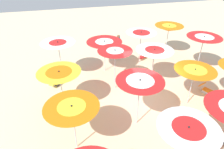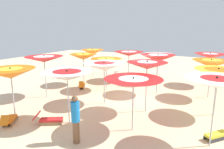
{
  "view_description": "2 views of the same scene",
  "coord_description": "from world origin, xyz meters",
  "views": [
    {
      "loc": [
        -8.19,
        4.03,
        7.19
      ],
      "look_at": [
        1.26,
        1.75,
        1.08
      ],
      "focal_mm": 32.74,
      "sensor_mm": 36.0,
      "label": 1
    },
    {
      "loc": [
        10.7,
        4.52,
        3.99
      ],
      "look_at": [
        0.81,
        -0.64,
        1.5
      ],
      "focal_mm": 33.28,
      "sensor_mm": 36.0,
      "label": 2
    }
  ],
  "objects": [
    {
      "name": "ground",
      "position": [
        0.0,
        0.0,
        -0.02
      ],
      "size": [
        41.28,
        41.28,
        0.04
      ],
      "primitive_type": "cube",
      "color": "beige"
    },
    {
      "name": "beach_umbrella_0",
      "position": [
        4.95,
        -3.45,
        2.08
      ],
      "size": [
        2.1,
        2.1,
        2.35
      ],
      "color": "#B2B2B7",
      "rests_on": "ground"
    },
    {
      "name": "beach_umbrella_1",
      "position": [
        4.16,
        -0.99,
        2.07
      ],
      "size": [
        2.09,
        2.09,
        2.33
      ],
      "color": "#B2B2B7",
      "rests_on": "ground"
    },
    {
      "name": "beach_umbrella_2",
      "position": [
        3.54,
        1.7,
        1.98
      ],
      "size": [
        2.26,
        2.26,
        2.19
      ],
      "color": "#B2B2B7",
      "rests_on": "ground"
    },
    {
      "name": "beach_umbrella_3",
      "position": [
        3.37,
        4.52,
        2.26
      ],
      "size": [
        2.05,
        2.05,
        2.48
      ],
      "color": "#B2B2B7",
      "rests_on": "ground"
    },
    {
      "name": "beach_umbrella_4",
      "position": [
        2.09,
        -4.36,
        2.27
      ],
      "size": [
        2.15,
        2.15,
        2.5
      ],
      "color": "#B2B2B7",
      "rests_on": "ground"
    },
    {
      "name": "beach_umbrella_5",
      "position": [
        1.44,
        -0.78,
        2.04
      ],
      "size": [
        2.15,
        2.15,
        2.31
      ],
      "color": "#B2B2B7",
      "rests_on": "ground"
    },
    {
      "name": "beach_umbrella_6",
      "position": [
        1.44,
        1.54,
        2.29
      ],
      "size": [
        1.91,
        1.91,
        2.52
      ],
      "color": "#B2B2B7",
      "rests_on": "ground"
    },
    {
      "name": "beach_umbrella_7",
      "position": [
        0.35,
        4.55,
        2.01
      ],
      "size": [
        2.1,
        2.1,
        2.26
      ],
      "color": "#B2B2B7",
      "rests_on": "ground"
    },
    {
      "name": "beach_umbrella_8",
      "position": [
        -1.26,
        -4.02,
        2.03
      ],
      "size": [
        1.91,
        1.91,
        2.29
      ],
      "color": "#B2B2B7",
      "rests_on": "ground"
    },
    {
      "name": "beach_umbrella_9",
      "position": [
        -0.84,
        -1.93,
        1.94
      ],
      "size": [
        2.03,
        2.03,
        2.16
      ],
      "color": "#B2B2B7",
      "rests_on": "ground"
    },
    {
      "name": "beach_umbrella_10",
      "position": [
        -1.59,
        1.23,
        2.25
      ],
      "size": [
        2.07,
        2.07,
        2.51
      ],
      "color": "#B2B2B7",
      "rests_on": "ground"
    },
    {
      "name": "beach_umbrella_11",
      "position": [
        -2.31,
        4.14,
        2.02
      ],
      "size": [
        2.09,
        2.09,
        2.29
      ],
      "color": "#B2B2B7",
      "rests_on": "ground"
    },
    {
      "name": "beach_umbrella_12",
      "position": [
        -3.87,
        -4.91,
        2.09
      ],
      "size": [
        1.92,
        1.92,
        2.33
      ],
      "color": "#B2B2B7",
      "rests_on": "ground"
    },
    {
      "name": "beach_umbrella_13",
      "position": [
        -3.83,
        -1.63,
        2.1
      ],
      "size": [
        2.23,
        2.23,
        2.33
      ],
      "color": "#B2B2B7",
      "rests_on": "ground"
    },
    {
      "name": "beach_umbrella_14",
      "position": [
        -4.21,
        0.5,
        2.05
      ],
      "size": [
        2.08,
        2.08,
        2.25
      ],
      "color": "#B2B2B7",
      "rests_on": "ground"
    },
    {
      "name": "beach_umbrella_15",
      "position": [
        -5.25,
        3.93,
        2.11
      ],
      "size": [
        2.11,
        2.11,
        2.33
      ],
      "color": "#B2B2B7",
      "rests_on": "ground"
    },
    {
      "name": "lounger_0",
      "position": [
        -0.45,
        -3.59,
        0.19
      ],
      "size": [
        1.27,
        0.87,
        0.59
      ],
      "rotation": [
        0.0,
        0.0,
        3.63
      ],
      "color": "silver",
      "rests_on": "ground"
    },
    {
      "name": "lounger_1",
      "position": [
        4.68,
        -1.64,
        0.2
      ],
      "size": [
        0.94,
        1.24,
        0.56
      ],
      "rotation": [
        0.0,
        0.0,
        8.39
      ],
      "color": "olive",
      "rests_on": "ground"
    },
    {
      "name": "lounger_2",
      "position": [
        -3.97,
        -2.44,
        0.21
      ],
      "size": [
        0.84,
        1.25,
        0.65
      ],
      "rotation": [
        0.0,
        0.0,
        7.41
      ],
      "color": "#333338",
      "rests_on": "ground"
    },
    {
      "name": "lounger_3",
      "position": [
        2.68,
        4.78,
        0.2
      ],
      "size": [
        1.2,
        1.08,
        0.61
      ],
      "rotation": [
        0.0,
        0.0,
        5.58
      ],
      "color": "#333338",
      "rests_on": "ground"
    },
    {
      "name": "lounger_4",
      "position": [
        5.48,
        -3.13,
        0.2
      ],
      "size": [
        1.16,
        0.94,
        0.55
      ],
      "rotation": [
        0.0,
        0.0,
        3.73
      ],
      "color": "olive",
      "rests_on": "ground"
    },
    {
      "name": "beachgoer_0",
      "position": [
        5.34,
        0.29,
        0.92
      ],
      "size": [
        0.3,
        0.3,
        1.76
      ],
      "rotation": [
        0.0,
        0.0,
        4.57
      ],
      "color": "brown",
      "rests_on": "ground"
    }
  ]
}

